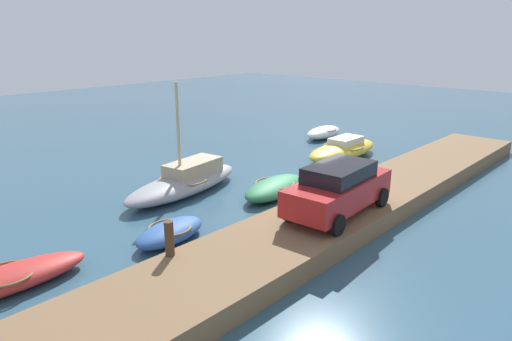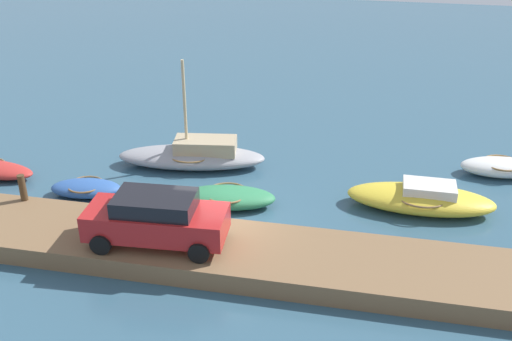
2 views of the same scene
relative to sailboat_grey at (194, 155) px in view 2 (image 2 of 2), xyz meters
name	(u,v)px [view 2 (image 2 of 2)]	position (x,y,z in m)	size (l,w,h in m)	color
ground_plane	(223,230)	(2.44, -4.58, -0.50)	(84.00, 84.00, 0.00)	#33566B
dock_platform	(209,251)	(2.44, -6.38, -0.17)	(27.25, 3.11, 0.65)	brown
sailboat_grey	(194,155)	(0.00, 0.00, 0.00)	(6.27, 2.80, 4.51)	#939399
motorboat_yellow	(421,198)	(9.06, -1.76, -0.04)	(5.24, 2.07, 1.06)	gold
rowboat_white	(501,167)	(12.31, 1.70, -0.14)	(3.32, 1.73, 0.70)	white
rowboat_green	(227,197)	(2.16, -2.94, -0.14)	(3.69, 1.98, 0.69)	#2D7A4C
dinghy_blue	(86,188)	(-3.24, -3.24, -0.19)	(2.80, 1.68, 0.58)	#2D569E
mooring_post_west	(23,188)	(-4.61, -5.08, 0.63)	(0.25, 0.25, 0.96)	#47331E
mooring_post_mid_west	(180,206)	(1.11, -5.08, 0.56)	(0.26, 0.26, 0.83)	#47331E
parked_car	(156,218)	(0.91, -6.69, 1.01)	(4.40, 2.12, 1.65)	#B21E1E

